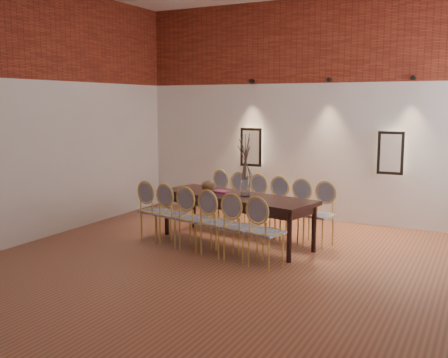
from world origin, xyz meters
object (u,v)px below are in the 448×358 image
at_px(chair_near_f, 266,232).
at_px(bowl, 209,186).
at_px(dining_table, 236,219).
at_px(chair_far_e, 295,211).
at_px(chair_near_e, 241,227).
at_px(chair_far_d, 273,208).
at_px(chair_near_a, 156,211).
at_px(book, 222,192).
at_px(chair_near_b, 175,215).
at_px(chair_far_a, 213,199).
at_px(chair_far_c, 252,205).
at_px(vase, 245,187).
at_px(chair_near_d, 217,223).
at_px(chair_near_c, 195,219).
at_px(chair_far_f, 319,215).
at_px(chair_far_b, 232,202).

bearing_deg(chair_near_f, bowl, 157.86).
xyz_separation_m(dining_table, chair_far_e, (0.77, 0.53, 0.09)).
xyz_separation_m(dining_table, chair_near_e, (0.46, -0.81, 0.09)).
bearing_deg(chair_far_d, chair_near_a, 47.35).
height_order(chair_near_a, book, chair_near_a).
xyz_separation_m(chair_near_b, bowl, (0.26, 0.59, 0.37)).
bearing_deg(bowl, chair_far_a, 113.57).
bearing_deg(chair_far_e, chair_far_a, -0.00).
distance_m(chair_far_c, vase, 0.90).
bearing_deg(chair_far_a, chair_near_d, 132.65).
distance_m(chair_near_e, vase, 0.93).
relative_size(dining_table, vase, 8.44).
bearing_deg(chair_near_e, chair_near_c, 180.00).
height_order(chair_far_f, vase, vase).
relative_size(chair_near_e, chair_far_d, 1.00).
bearing_deg(chair_near_c, chair_near_a, 180.00).
xyz_separation_m(chair_near_b, chair_far_c, (0.72, 1.24, 0.00)).
distance_m(chair_far_c, book, 0.73).
distance_m(dining_table, chair_near_c, 0.72).
distance_m(chair_near_f, book, 1.55).
relative_size(dining_table, bowl, 10.54).
height_order(chair_near_a, chair_far_c, same).
bearing_deg(chair_near_c, dining_table, 72.93).
xyz_separation_m(chair_far_f, bowl, (-1.69, -0.37, 0.37)).
bearing_deg(chair_near_e, bowl, 150.88).
bearing_deg(chair_far_a, chair_far_f, 180.00).
relative_size(chair_far_b, chair_far_d, 1.00).
bearing_deg(chair_far_d, vase, 87.50).
bearing_deg(chair_near_e, chair_far_e, 90.00).
relative_size(chair_near_c, chair_far_d, 1.00).
bearing_deg(chair_near_d, bowl, 138.55).
bearing_deg(chair_near_b, chair_near_d, 0.00).
relative_size(chair_near_b, chair_far_e, 1.00).
distance_m(chair_near_e, bowl, 1.36).
xyz_separation_m(chair_far_c, chair_far_d, (0.41, -0.09, 0.00)).
bearing_deg(chair_near_e, chair_near_f, -0.00).
height_order(chair_far_d, chair_far_e, same).
distance_m(chair_far_e, bowl, 1.41).
bearing_deg(chair_far_d, book, 53.01).
xyz_separation_m(dining_table, chair_near_c, (-0.36, -0.62, 0.09)).
distance_m(chair_near_d, chair_far_d, 1.37).
xyz_separation_m(chair_near_a, chair_near_e, (1.64, -0.38, 0.00)).
xyz_separation_m(chair_near_e, chair_far_a, (-1.34, 1.72, 0.00)).
distance_m(chair_near_e, book, 1.20).
xyz_separation_m(chair_near_c, book, (0.08, 0.71, 0.30)).
bearing_deg(chair_far_d, chair_near_d, 90.00).
distance_m(chair_near_b, chair_far_a, 1.44).
relative_size(chair_far_f, bowl, 3.92).
height_order(chair_near_a, chair_near_b, same).
height_order(chair_near_a, vase, vase).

